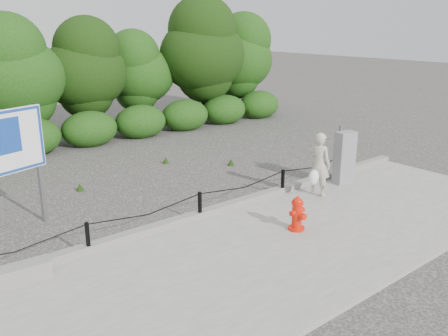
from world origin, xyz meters
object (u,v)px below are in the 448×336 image
fire_hydrant (297,214)px  concrete_block (21,273)px  utility_cabinet (344,157)px  advertising_sign (7,148)px  pedestrian (319,165)px

fire_hydrant → concrete_block: fire_hydrant is taller
utility_cabinet → advertising_sign: bearing=170.8°
utility_cabinet → advertising_sign: size_ratio=0.60×
concrete_block → utility_cabinet: utility_cabinet is taller
advertising_sign → fire_hydrant: bearing=-56.7°
fire_hydrant → pedestrian: (1.88, 1.06, 0.42)m
pedestrian → utility_cabinet: size_ratio=1.03×
concrete_block → advertising_sign: (0.57, 2.15, 1.55)m
fire_hydrant → utility_cabinet: utility_cabinet is taller
pedestrian → advertising_sign: size_ratio=0.61×
concrete_block → advertising_sign: size_ratio=0.36×
pedestrian → concrete_block: (-6.81, 0.37, -0.61)m
fire_hydrant → concrete_block: size_ratio=0.79×
advertising_sign → concrete_block: bearing=-122.2°
utility_cabinet → fire_hydrant: bearing=-150.0°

